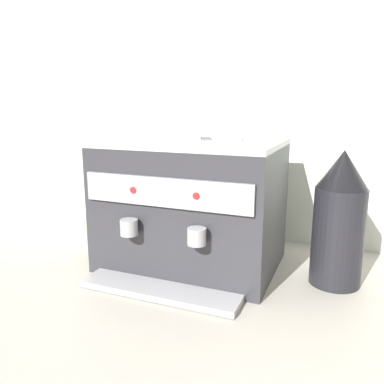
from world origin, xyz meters
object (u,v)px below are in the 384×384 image
ceramic_bowl_0 (157,132)px  ceramic_bowl_2 (229,136)px  ceramic_cup_0 (190,132)px  ceramic_bowl_1 (141,135)px  espresso_machine (192,204)px  ceramic_cup_1 (187,128)px  ceramic_cup_2 (210,128)px  milk_pitcher (99,233)px  coffee_grinder (339,219)px

ceramic_bowl_0 → ceramic_bowl_2: bearing=-17.7°
ceramic_cup_0 → ceramic_bowl_1: 0.16m
espresso_machine → ceramic_bowl_0: (-0.18, 0.10, 0.24)m
ceramic_cup_1 → ceramic_bowl_2: size_ratio=0.93×
ceramic_bowl_1 → espresso_machine: bearing=38.4°
ceramic_cup_1 → espresso_machine: bearing=-53.7°
ceramic_cup_2 → ceramic_bowl_1: bearing=-129.5°
ceramic_cup_1 → ceramic_bowl_2: ceramic_cup_1 is taller
ceramic_bowl_1 → milk_pitcher: bearing=156.1°
ceramic_cup_0 → ceramic_bowl_1: ceramic_cup_0 is taller
espresso_machine → milk_pitcher: size_ratio=4.97×
ceramic_bowl_0 → milk_pitcher: 0.47m
ceramic_cup_2 → milk_pitcher: bearing=-169.4°
ceramic_bowl_1 → ceramic_cup_1: bearing=57.9°
ceramic_cup_1 → coffee_grinder: size_ratio=0.21×
ceramic_bowl_1 → ceramic_cup_2: bearing=50.5°
ceramic_bowl_0 → ceramic_bowl_2: (0.31, -0.10, 0.00)m
ceramic_cup_0 → coffee_grinder: ceramic_cup_0 is taller
ceramic_bowl_0 → ceramic_bowl_2: 0.33m
ceramic_cup_2 → coffee_grinder: size_ratio=0.28×
ceramic_cup_0 → milk_pitcher: ceramic_cup_0 is taller
coffee_grinder → espresso_machine: bearing=-176.8°
ceramic_cup_2 → ceramic_bowl_1: (-0.17, -0.20, -0.01)m
ceramic_cup_1 → milk_pitcher: bearing=-174.4°
espresso_machine → ceramic_cup_0: size_ratio=5.84×
ceramic_cup_2 → ceramic_cup_0: bearing=-96.7°
milk_pitcher → ceramic_bowl_2: bearing=-1.6°
ceramic_cup_1 → coffee_grinder: ceramic_cup_1 is taller
espresso_machine → ceramic_bowl_2: 0.28m
espresso_machine → ceramic_bowl_2: (0.13, -0.00, 0.24)m
ceramic_bowl_2 → ceramic_cup_1: bearing=163.0°
espresso_machine → ceramic_cup_0: bearing=-72.8°
ceramic_cup_0 → coffee_grinder: bearing=9.1°
ceramic_cup_1 → ceramic_bowl_1: bearing=-122.1°
ceramic_cup_0 → ceramic_cup_1: ceramic_cup_1 is taller
ceramic_cup_2 → ceramic_bowl_1: 0.27m
ceramic_cup_1 → ceramic_bowl_1: size_ratio=0.83×
ceramic_bowl_0 → ceramic_bowl_2: ceramic_bowl_2 is taller
espresso_machine → ceramic_cup_0: ceramic_cup_0 is taller
ceramic_cup_0 → milk_pitcher: (-0.43, 0.06, -0.42)m
espresso_machine → ceramic_cup_1: bearing=126.3°
ceramic_bowl_1 → coffee_grinder: bearing=12.2°
milk_pitcher → ceramic_cup_1: bearing=5.6°
espresso_machine → coffee_grinder: size_ratio=1.38×
ceramic_cup_2 → ceramic_bowl_2: 0.14m
coffee_grinder → milk_pitcher: (-0.90, -0.01, -0.16)m
milk_pitcher → ceramic_bowl_1: bearing=-23.9°
espresso_machine → coffee_grinder: bearing=3.2°
ceramic_bowl_2 → coffee_grinder: size_ratio=0.23×
espresso_machine → ceramic_bowl_1: bearing=-141.6°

